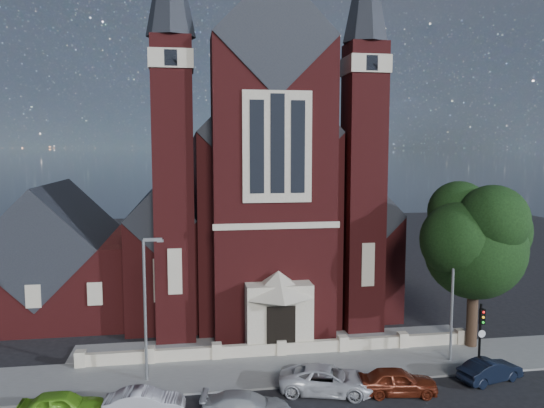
{
  "coord_description": "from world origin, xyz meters",
  "views": [
    {
      "loc": [
        -5.52,
        -24.95,
        12.93
      ],
      "look_at": [
        0.3,
        12.0,
        8.98
      ],
      "focal_mm": 35.0,
      "sensor_mm": 36.0,
      "label": 1
    }
  ],
  "objects_px": {
    "car_white_suv": "(327,380)",
    "car_lime_van": "(62,406)",
    "traffic_signal": "(481,328)",
    "car_navy": "(490,370)",
    "car_silver_a": "(145,403)",
    "car_dark_red": "(398,381)",
    "street_tree": "(479,243)",
    "street_lamp_left": "(147,301)",
    "parish_hall": "(55,262)",
    "street_lamp_right": "(454,288)",
    "church": "(250,200)",
    "car_silver_b": "(246,406)"
  },
  "relations": [
    {
      "from": "street_tree",
      "to": "car_white_suv",
      "type": "xyz_separation_m",
      "value": [
        -11.05,
        -4.49,
        -6.26
      ]
    },
    {
      "from": "traffic_signal",
      "to": "street_lamp_left",
      "type": "bearing_deg",
      "value": 175.24
    },
    {
      "from": "car_lime_van",
      "to": "car_white_suv",
      "type": "distance_m",
      "value": 13.26
    },
    {
      "from": "parish_hall",
      "to": "street_lamp_left",
      "type": "bearing_deg",
      "value": -59.98
    },
    {
      "from": "church",
      "to": "street_lamp_right",
      "type": "xyz_separation_m",
      "value": [
        10.09,
        -18.94,
        -3.59
      ]
    },
    {
      "from": "traffic_signal",
      "to": "car_white_suv",
      "type": "height_order",
      "value": "traffic_signal"
    },
    {
      "from": "street_lamp_left",
      "to": "car_lime_van",
      "type": "distance_m",
      "value": 6.49
    },
    {
      "from": "street_lamp_left",
      "to": "parish_hall",
      "type": "bearing_deg",
      "value": 120.02
    },
    {
      "from": "street_lamp_right",
      "to": "car_silver_a",
      "type": "relative_size",
      "value": 2.09
    },
    {
      "from": "car_dark_red",
      "to": "street_tree",
      "type": "bearing_deg",
      "value": -46.39
    },
    {
      "from": "street_lamp_left",
      "to": "car_lime_van",
      "type": "xyz_separation_m",
      "value": [
        -3.78,
        -3.52,
        -3.93
      ]
    },
    {
      "from": "street_tree",
      "to": "traffic_signal",
      "type": "xyz_separation_m",
      "value": [
        -1.6,
        -3.28,
        -4.38
      ]
    },
    {
      "from": "parish_hall",
      "to": "street_lamp_left",
      "type": "relative_size",
      "value": 1.51
    },
    {
      "from": "church",
      "to": "car_white_suv",
      "type": "distance_m",
      "value": 23.03
    },
    {
      "from": "street_lamp_left",
      "to": "car_white_suv",
      "type": "distance_m",
      "value": 10.6
    },
    {
      "from": "parish_hall",
      "to": "car_white_suv",
      "type": "distance_m",
      "value": 24.5
    },
    {
      "from": "car_white_suv",
      "to": "car_silver_a",
      "type": "bearing_deg",
      "value": 111.69
    },
    {
      "from": "street_lamp_left",
      "to": "car_dark_red",
      "type": "relative_size",
      "value": 1.96
    },
    {
      "from": "street_lamp_right",
      "to": "car_lime_van",
      "type": "height_order",
      "value": "street_lamp_right"
    },
    {
      "from": "car_lime_van",
      "to": "street_lamp_right",
      "type": "bearing_deg",
      "value": -80.23
    },
    {
      "from": "street_lamp_left",
      "to": "car_silver_b",
      "type": "xyz_separation_m",
      "value": [
        4.94,
        -4.85,
        -3.97
      ]
    },
    {
      "from": "street_lamp_left",
      "to": "traffic_signal",
      "type": "bearing_deg",
      "value": -4.76
    },
    {
      "from": "car_dark_red",
      "to": "parish_hall",
      "type": "bearing_deg",
      "value": 58.6
    },
    {
      "from": "street_lamp_left",
      "to": "car_silver_b",
      "type": "distance_m",
      "value": 7.98
    },
    {
      "from": "street_tree",
      "to": "car_silver_a",
      "type": "distance_m",
      "value": 22.05
    },
    {
      "from": "street_tree",
      "to": "car_navy",
      "type": "distance_m",
      "value": 8.01
    },
    {
      "from": "car_silver_b",
      "to": "car_lime_van",
      "type": "bearing_deg",
      "value": 91.15
    },
    {
      "from": "parish_hall",
      "to": "car_silver_a",
      "type": "relative_size",
      "value": 3.15
    },
    {
      "from": "church",
      "to": "car_silver_a",
      "type": "relative_size",
      "value": 9.01
    },
    {
      "from": "car_lime_van",
      "to": "car_navy",
      "type": "distance_m",
      "value": 22.57
    },
    {
      "from": "parish_hall",
      "to": "car_silver_a",
      "type": "xyz_separation_m",
      "value": [
        8.19,
        -17.76,
        -3.37
      ]
    },
    {
      "from": "traffic_signal",
      "to": "car_navy",
      "type": "bearing_deg",
      "value": -95.57
    },
    {
      "from": "car_lime_van",
      "to": "car_dark_red",
      "type": "xyz_separation_m",
      "value": [
        16.87,
        -0.03,
        0.03
      ]
    },
    {
      "from": "traffic_signal",
      "to": "car_white_suv",
      "type": "bearing_deg",
      "value": -172.73
    },
    {
      "from": "church",
      "to": "car_white_suv",
      "type": "relative_size",
      "value": 6.92
    },
    {
      "from": "car_silver_b",
      "to": "car_white_suv",
      "type": "distance_m",
      "value": 4.97
    },
    {
      "from": "street_tree",
      "to": "car_navy",
      "type": "height_order",
      "value": "street_tree"
    },
    {
      "from": "traffic_signal",
      "to": "parish_hall",
      "type": "bearing_deg",
      "value": 150.02
    },
    {
      "from": "street_tree",
      "to": "car_silver_a",
      "type": "relative_size",
      "value": 2.76
    },
    {
      "from": "traffic_signal",
      "to": "street_tree",
      "type": "bearing_deg",
      "value": 64.05
    },
    {
      "from": "traffic_signal",
      "to": "car_white_suv",
      "type": "relative_size",
      "value": 0.79
    },
    {
      "from": "car_white_suv",
      "to": "car_lime_van",
      "type": "bearing_deg",
      "value": 108.91
    },
    {
      "from": "car_silver_a",
      "to": "street_lamp_left",
      "type": "bearing_deg",
      "value": 4.64
    },
    {
      "from": "church",
      "to": "car_navy",
      "type": "relative_size",
      "value": 9.21
    },
    {
      "from": "street_lamp_left",
      "to": "traffic_signal",
      "type": "xyz_separation_m",
      "value": [
        18.91,
        -1.57,
        -2.02
      ]
    },
    {
      "from": "church",
      "to": "car_white_suv",
      "type": "height_order",
      "value": "church"
    },
    {
      "from": "street_lamp_right",
      "to": "car_navy",
      "type": "bearing_deg",
      "value": -74.78
    },
    {
      "from": "car_silver_b",
      "to": "car_white_suv",
      "type": "height_order",
      "value": "car_white_suv"
    },
    {
      "from": "car_silver_b",
      "to": "church",
      "type": "bearing_deg",
      "value": 2.69
    },
    {
      "from": "car_lime_van",
      "to": "car_dark_red",
      "type": "bearing_deg",
      "value": -89.52
    }
  ]
}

